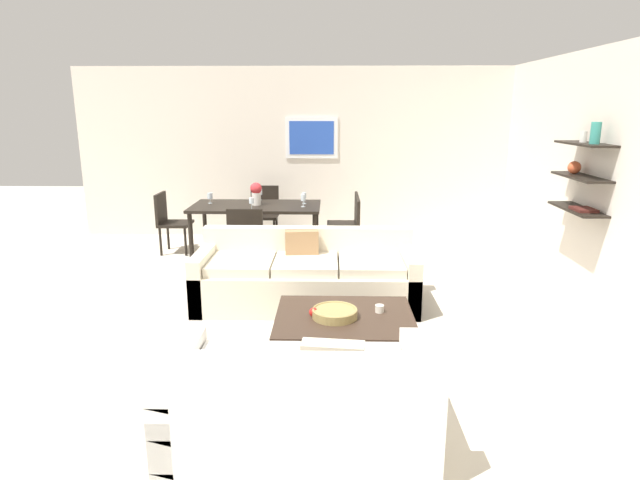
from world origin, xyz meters
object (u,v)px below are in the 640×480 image
dining_table (256,210)px  loveseat_white (299,405)px  dining_chair_left_far (169,219)px  wine_glass_foot (251,201)px  wine_glass_right_far (304,196)px  centerpiece_vase (256,193)px  apple_on_coffee_table (314,312)px  wine_glass_head (260,192)px  dining_chair_foot (247,237)px  wine_glass_left_far (210,196)px  candle_jar (380,309)px  coffee_table (344,337)px  wine_glass_right_near (303,198)px  dining_chair_right_far (348,220)px  dining_chair_head (264,210)px  decorative_bowl (335,313)px  sofa_beige (306,278)px  dining_chair_right_near (349,226)px

dining_table → loveseat_white: bearing=-78.7°
dining_chair_left_far → wine_glass_foot: wine_glass_foot is taller
wine_glass_right_far → centerpiece_vase: size_ratio=0.52×
apple_on_coffee_table → wine_glass_head: bearing=104.4°
dining_chair_foot → wine_glass_head: size_ratio=5.53×
dining_table → wine_glass_foot: wine_glass_foot is taller
wine_glass_left_far → candle_jar: bearing=-55.8°
centerpiece_vase → coffee_table: bearing=-69.5°
apple_on_coffee_table → wine_glass_right_far: (-0.25, 3.26, 0.44)m
dining_chair_foot → wine_glass_right_near: size_ratio=5.04×
apple_on_coffee_table → dining_table: dining_table is taller
centerpiece_vase → wine_glass_right_near: bearing=-10.2°
dining_chair_right_far → wine_glass_head: size_ratio=5.53×
dining_chair_head → wine_glass_right_far: bearing=-48.6°
dining_chair_right_far → dining_chair_left_far: same height
dining_table → apple_on_coffee_table: bearing=-73.8°
decorative_bowl → wine_glass_head: bearing=107.0°
sofa_beige → centerpiece_vase: (-0.78, 1.86, 0.63)m
wine_glass_head → wine_glass_left_far: bearing=-156.5°
coffee_table → dining_chair_left_far: 4.15m
wine_glass_left_far → wine_glass_right_near: size_ratio=0.86×
wine_glass_foot → wine_glass_right_near: size_ratio=0.98×
dining_chair_right_far → coffee_table: bearing=-92.2°
dining_chair_head → dining_chair_left_far: 1.46m
candle_jar → dining_table: dining_table is taller
wine_glass_foot → dining_chair_head: bearing=90.0°
loveseat_white → apple_on_coffee_table: bearing=87.6°
coffee_table → dining_chair_foot: 2.55m
dining_chair_foot → wine_glass_right_near: wine_glass_right_near is taller
coffee_table → centerpiece_vase: bearing=110.5°
wine_glass_left_far → sofa_beige: bearing=-53.5°
loveseat_white → dining_chair_left_far: bearing=115.4°
dining_chair_right_far → dining_chair_left_far: bearing=180.0°
candle_jar → dining_chair_right_near: dining_chair_right_near is taller
decorative_bowl → dining_chair_foot: (-1.09, 2.28, 0.08)m
wine_glass_left_far → coffee_table: bearing=-60.3°
sofa_beige → wine_glass_right_far: bearing=93.5°
coffee_table → wine_glass_right_near: 3.11m
dining_table → wine_glass_left_far: (-0.67, 0.12, 0.17)m
coffee_table → wine_glass_foot: 3.03m
wine_glass_left_far → wine_glass_head: bearing=23.5°
wine_glass_right_near → wine_glass_left_far: bearing=170.2°
coffee_table → wine_glass_right_far: 3.33m
loveseat_white → coffee_table: loveseat_white is taller
candle_jar → wine_glass_head: size_ratio=0.47×
coffee_table → wine_glass_right_near: wine_glass_right_near is taller
dining_chair_right_far → wine_glass_foot: wine_glass_foot is taller
candle_jar → dining_chair_right_far: (-0.17, 3.24, 0.09)m
dining_chair_left_far → wine_glass_right_near: wine_glass_right_near is taller
centerpiece_vase → dining_chair_left_far: bearing=171.0°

